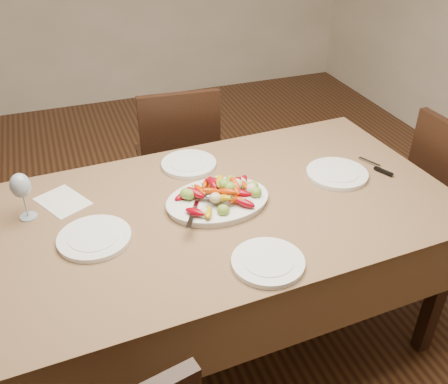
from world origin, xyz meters
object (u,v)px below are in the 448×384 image
object	(u,v)px
dining_table	(224,276)
wine_glass	(23,195)
serving_platter	(218,202)
chair_far	(176,159)
plate_left	(94,238)
plate_near	(268,262)
plate_far	(189,164)
plate_right	(337,174)

from	to	relation	value
dining_table	wine_glass	distance (m)	0.90
serving_platter	wine_glass	world-z (taller)	wine_glass
chair_far	serving_platter	xyz separation A→B (m)	(-0.06, -0.91, 0.30)
chair_far	plate_left	distance (m)	1.15
wine_glass	chair_far	bearing A→B (deg)	43.61
plate_near	wine_glass	bearing A→B (deg)	143.17
serving_platter	plate_near	xyz separation A→B (m)	(0.04, -0.40, -0.00)
dining_table	plate_near	bearing A→B (deg)	-87.26
plate_left	plate_near	xyz separation A→B (m)	(0.53, -0.33, 0.00)
dining_table	serving_platter	bearing A→B (deg)	151.38
plate_near	wine_glass	xyz separation A→B (m)	(-0.75, 0.56, 0.09)
plate_left	plate_far	xyz separation A→B (m)	(0.47, 0.39, 0.00)
dining_table	chair_far	distance (m)	0.93
plate_left	plate_far	bearing A→B (deg)	39.90
serving_platter	plate_far	xyz separation A→B (m)	(-0.02, 0.33, -0.00)
plate_left	dining_table	bearing A→B (deg)	5.48
plate_near	plate_left	bearing A→B (deg)	147.95
chair_far	serving_platter	distance (m)	0.96
plate_left	plate_far	world-z (taller)	same
chair_far	wine_glass	world-z (taller)	wine_glass
chair_far	plate_far	world-z (taller)	chair_far
chair_far	plate_right	distance (m)	1.05
dining_table	plate_left	bearing A→B (deg)	-174.52
dining_table	plate_far	bearing A→B (deg)	97.01
plate_left	plate_right	xyz separation A→B (m)	(1.05, 0.09, 0.00)
plate_near	serving_platter	bearing A→B (deg)	95.86
plate_right	plate_left	bearing A→B (deg)	-174.94
chair_far	plate_near	world-z (taller)	chair_far
plate_far	wine_glass	bearing A→B (deg)	-166.56
serving_platter	plate_far	distance (m)	0.33
serving_platter	plate_right	distance (m)	0.56
chair_far	plate_left	xyz separation A→B (m)	(-0.56, -0.97, 0.29)
plate_right	plate_near	world-z (taller)	same
plate_left	wine_glass	bearing A→B (deg)	133.68
dining_table	serving_platter	xyz separation A→B (m)	(-0.02, 0.01, 0.39)
plate_far	plate_near	bearing A→B (deg)	-85.23
chair_far	serving_platter	bearing A→B (deg)	90.92
dining_table	chair_far	size ratio (longest dim) A/B	1.94
serving_platter	plate_far	bearing A→B (deg)	93.48
plate_near	plate_far	bearing A→B (deg)	94.77
chair_far	plate_left	world-z (taller)	chair_far
chair_far	dining_table	bearing A→B (deg)	92.35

